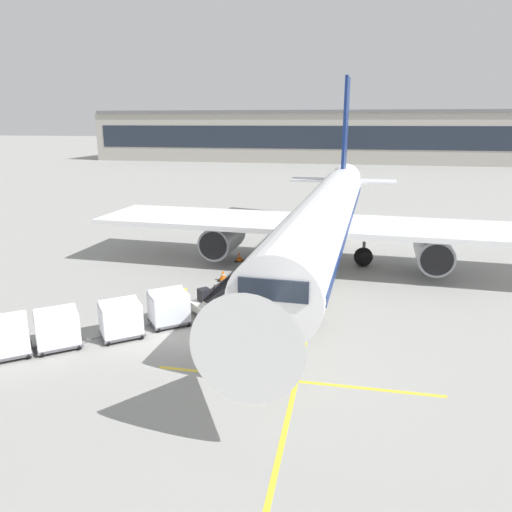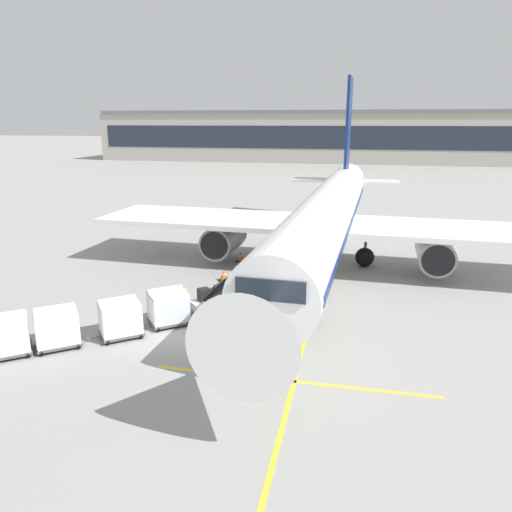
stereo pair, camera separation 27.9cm
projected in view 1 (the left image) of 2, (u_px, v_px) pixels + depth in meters
The scene contains 15 objects.
ground_plane at pixel (188, 337), 24.04m from camera, with size 600.00×600.00×0.00m, color gray.
parked_airplane at pixel (324, 218), 34.72m from camera, with size 34.10×44.11×14.74m.
belt_loader at pixel (226, 296), 27.28m from camera, with size 4.62×4.62×3.07m.
baggage_cart_lead at pixel (169, 307), 25.31m from camera, with size 2.64×2.49×1.91m.
baggage_cart_second at pixel (121, 318), 23.84m from camera, with size 2.64×2.49×1.91m.
baggage_cart_third at pixel (57, 328), 22.73m from camera, with size 2.64×2.49×1.91m.
baggage_cart_fourth at pixel (6, 336), 21.86m from camera, with size 2.64×2.49×1.91m.
ground_crew_by_loader at pixel (213, 314), 24.35m from camera, with size 0.57×0.28×1.74m.
ground_crew_by_carts at pixel (185, 301), 26.12m from camera, with size 0.30×0.57×1.74m.
ground_crew_marshaller at pixel (213, 322), 23.41m from camera, with size 0.47×0.42×1.74m.
safety_cone_engine_keepout at pixel (239, 257), 36.99m from camera, with size 0.65×0.65×0.74m.
safety_cone_wingtip at pixel (223, 275), 32.48m from camera, with size 0.67×0.67×0.75m.
apron_guidance_line_lead_in at pixel (322, 269), 34.98m from camera, with size 0.20×110.00×0.01m.
apron_guidance_line_stop_bar at pixel (295, 381), 19.98m from camera, with size 12.00×0.20×0.01m.
terminal_building at pixel (360, 137), 124.09m from camera, with size 139.74×16.47×13.03m.
Camera 1 is at (7.66, -20.94, 10.44)m, focal length 33.72 mm.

